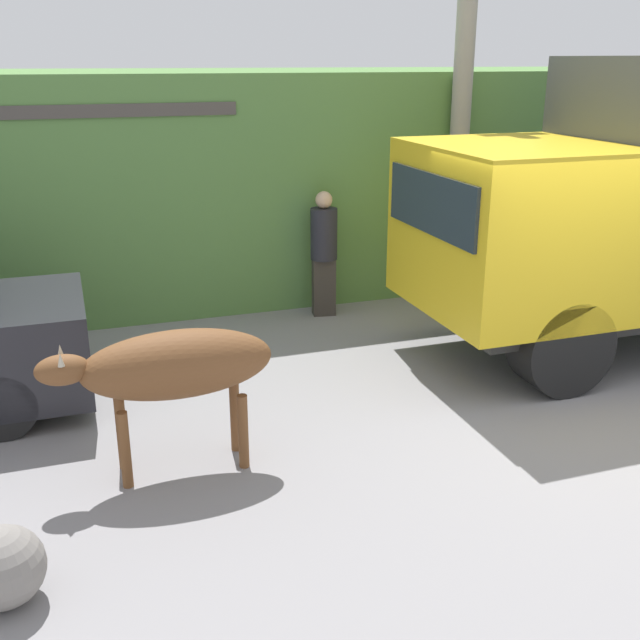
{
  "coord_description": "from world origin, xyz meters",
  "views": [
    {
      "loc": [
        -4.83,
        -5.93,
        3.42
      ],
      "look_at": [
        -2.61,
        0.56,
        1.01
      ],
      "focal_mm": 42.0,
      "sensor_mm": 36.0,
      "label": 1
    }
  ],
  "objects_px": {
    "pedestrian_on_hill": "(324,249)",
    "utility_pole": "(463,71)",
    "brown_cow": "(173,367)",
    "roadside_rock": "(3,567)"
  },
  "relations": [
    {
      "from": "roadside_rock",
      "to": "utility_pole",
      "type": "bearing_deg",
      "value": 40.32
    },
    {
      "from": "utility_pole",
      "to": "roadside_rock",
      "type": "distance_m",
      "value": 8.45
    },
    {
      "from": "pedestrian_on_hill",
      "to": "utility_pole",
      "type": "relative_size",
      "value": 0.28
    },
    {
      "from": "utility_pole",
      "to": "pedestrian_on_hill",
      "type": "bearing_deg",
      "value": -174.62
    },
    {
      "from": "brown_cow",
      "to": "pedestrian_on_hill",
      "type": "height_order",
      "value": "pedestrian_on_hill"
    },
    {
      "from": "pedestrian_on_hill",
      "to": "utility_pole",
      "type": "bearing_deg",
      "value": -165.38
    },
    {
      "from": "pedestrian_on_hill",
      "to": "brown_cow",
      "type": "bearing_deg",
      "value": 63.29
    },
    {
      "from": "brown_cow",
      "to": "roadside_rock",
      "type": "relative_size",
      "value": 3.53
    },
    {
      "from": "brown_cow",
      "to": "pedestrian_on_hill",
      "type": "relative_size",
      "value": 1.12
    },
    {
      "from": "pedestrian_on_hill",
      "to": "utility_pole",
      "type": "xyz_separation_m",
      "value": [
        2.1,
        0.2,
        2.3
      ]
    }
  ]
}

